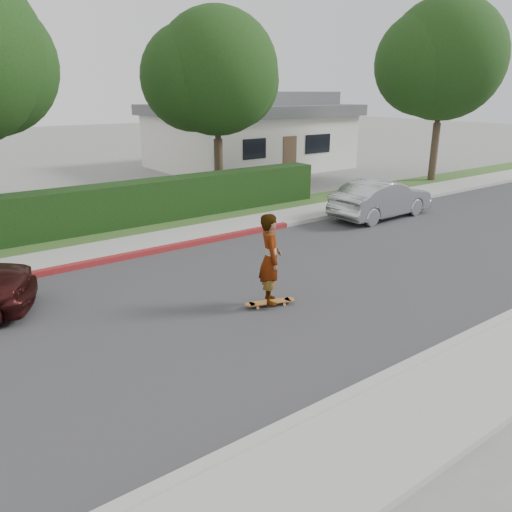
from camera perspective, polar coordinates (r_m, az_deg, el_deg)
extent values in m
plane|color=slate|center=(13.37, 11.27, -1.10)|extent=(120.00, 120.00, 0.00)
cube|color=#2D2D30|center=(13.36, 11.27, -1.08)|extent=(60.00, 8.00, 0.01)
cube|color=#9E9E99|center=(11.23, 26.88, -6.29)|extent=(60.00, 0.20, 0.15)
cube|color=#9E9E99|center=(16.24, 0.62, 3.03)|extent=(60.00, 0.20, 0.15)
cube|color=maroon|center=(13.94, -16.02, -0.32)|extent=(12.00, 0.21, 0.15)
cube|color=gray|center=(16.94, -1.21, 3.63)|extent=(60.00, 1.60, 0.12)
cube|color=#2D4C1E|center=(18.23, -4.13, 4.63)|extent=(60.00, 1.60, 0.10)
cube|color=black|center=(17.25, -13.74, 5.74)|extent=(15.00, 1.00, 1.50)
cylinder|color=#33261C|center=(20.78, -4.27, 9.73)|extent=(0.36, 0.36, 2.52)
cylinder|color=#33261C|center=(20.58, -4.40, 14.94)|extent=(0.24, 0.24, 2.10)
sphere|color=black|center=(20.55, -4.54, 20.21)|extent=(4.80, 4.80, 4.80)
sphere|color=black|center=(20.48, -7.17, 19.57)|extent=(4.08, 4.08, 4.08)
sphere|color=black|center=(21.29, -2.80, 19.37)|extent=(3.84, 3.84, 3.84)
cylinder|color=#33261C|center=(26.67, 19.67, 11.05)|extent=(0.36, 0.36, 2.88)
cylinder|color=#33261C|center=(26.52, 20.18, 15.67)|extent=(0.24, 0.24, 2.40)
sphere|color=black|center=(26.55, 20.72, 20.30)|extent=(5.60, 5.60, 5.60)
sphere|color=black|center=(26.11, 18.87, 20.10)|extent=(4.76, 4.76, 4.76)
sphere|color=black|center=(27.45, 21.20, 19.52)|extent=(4.48, 4.48, 4.48)
cube|color=beige|center=(30.12, -0.88, 12.94)|extent=(10.00, 8.00, 3.00)
cube|color=#4C4C51|center=(30.00, -0.90, 16.36)|extent=(10.60, 8.60, 0.60)
cube|color=#4C4C51|center=(29.98, -0.90, 17.51)|extent=(8.40, 6.40, 0.80)
cube|color=black|center=(25.41, -0.18, 12.14)|extent=(1.40, 0.06, 1.00)
cube|color=black|center=(28.15, 7.07, 12.62)|extent=(1.80, 0.06, 1.00)
cube|color=brown|center=(26.89, 3.86, 11.27)|extent=(0.90, 0.06, 2.10)
cylinder|color=gold|center=(10.53, 0.22, -5.95)|extent=(0.07, 0.05, 0.06)
cylinder|color=gold|center=(10.68, -0.06, -5.60)|extent=(0.07, 0.05, 0.06)
cylinder|color=gold|center=(10.71, 3.25, -5.54)|extent=(0.07, 0.05, 0.06)
cylinder|color=gold|center=(10.86, 2.94, -5.20)|extent=(0.07, 0.05, 0.06)
cube|color=silver|center=(10.59, 0.08, -5.57)|extent=(0.10, 0.18, 0.02)
cube|color=silver|center=(10.77, 3.10, -5.17)|extent=(0.10, 0.18, 0.02)
cube|color=brown|center=(10.67, 1.60, -5.26)|extent=(0.91, 0.49, 0.02)
cylinder|color=brown|center=(10.54, -0.70, -5.55)|extent=(0.28, 0.28, 0.02)
cylinder|color=brown|center=(10.81, 3.84, -4.96)|extent=(0.28, 0.28, 0.02)
imported|color=white|center=(10.31, 1.65, -0.33)|extent=(0.74, 0.83, 1.92)
imported|color=#A7A8AE|center=(18.53, 14.12, 6.37)|extent=(4.23, 1.61, 1.38)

